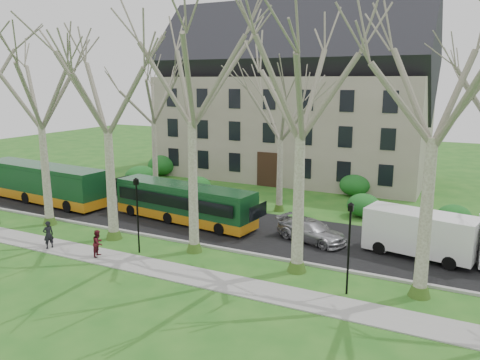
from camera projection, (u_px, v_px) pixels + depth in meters
name	position (u px, v px, depth m)	size (l,w,h in m)	color
ground	(240.00, 264.00, 25.19)	(120.00, 120.00, 0.00)	#215D1A
sidewalk	(218.00, 281.00, 22.99)	(70.00, 2.00, 0.06)	gray
road	(278.00, 234.00, 30.00)	(80.00, 8.00, 0.06)	black
curb	(252.00, 254.00, 26.49)	(80.00, 0.25, 0.14)	#A5A39E
building	(292.00, 97.00, 47.12)	(26.50, 12.20, 16.00)	gray
tree_row_verge	(243.00, 134.00, 23.98)	(49.00, 7.00, 14.00)	gray
tree_row_far	(291.00, 132.00, 34.14)	(33.00, 7.00, 12.00)	gray
lamp_row	(232.00, 224.00, 23.77)	(36.22, 0.22, 4.30)	black
hedges	(264.00, 186.00, 39.27)	(30.60, 8.60, 2.00)	#16501E
bus_lead	(43.00, 183.00, 37.68)	(12.38, 2.58, 3.10)	#113E1E
bus_follow	(184.00, 203.00, 32.34)	(10.81, 2.25, 2.70)	#113E1E
sedan	(311.00, 231.00, 28.51)	(1.85, 4.54, 1.32)	#A5A5AA
van_a	(420.00, 235.00, 25.90)	(5.83, 2.12, 2.55)	white
pedestrian_a	(48.00, 235.00, 27.30)	(0.60, 0.39, 1.63)	black
pedestrian_b	(98.00, 243.00, 26.06)	(0.73, 0.57, 1.51)	#4F121B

